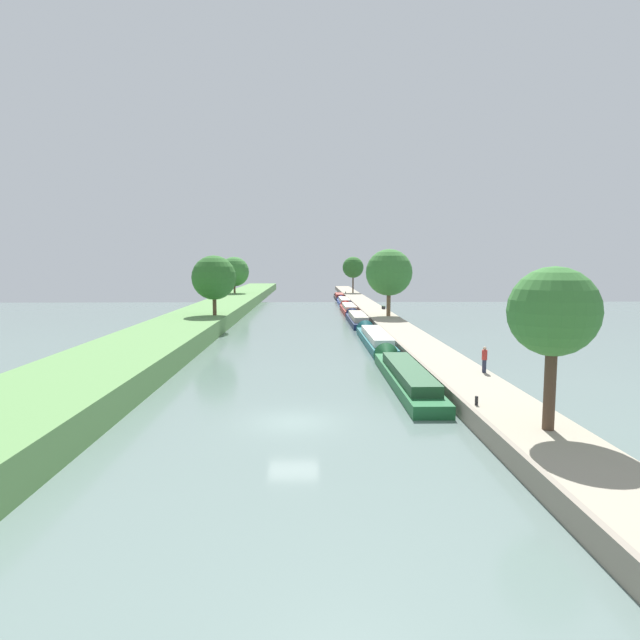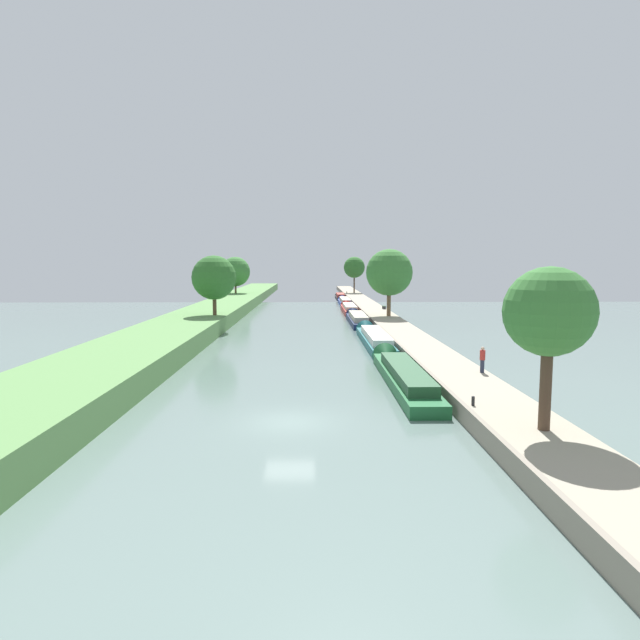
{
  "view_description": "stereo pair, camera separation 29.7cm",
  "coord_description": "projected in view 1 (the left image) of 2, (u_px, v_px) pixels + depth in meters",
  "views": [
    {
      "loc": [
        0.79,
        -25.92,
        7.92
      ],
      "look_at": [
        2.12,
        37.88,
        1.0
      ],
      "focal_mm": 30.08,
      "sensor_mm": 36.0,
      "label": 1
    },
    {
      "loc": [
        1.08,
        -25.92,
        7.92
      ],
      "look_at": [
        2.12,
        37.88,
        1.0
      ],
      "focal_mm": 30.08,
      "sensor_mm": 36.0,
      "label": 2
    }
  ],
  "objects": [
    {
      "name": "ground_plane",
      "position": [
        293.0,
        422.0,
        26.6
      ],
      "size": [
        160.0,
        160.0,
        0.0
      ],
      "primitive_type": "plane",
      "color": "slate"
    },
    {
      "name": "left_grassy_bank",
      "position": [
        37.0,
        406.0,
        26.24
      ],
      "size": [
        7.68,
        260.0,
        1.74
      ],
      "color": "#5B894C",
      "rests_on": "ground_plane"
    },
    {
      "name": "right_towpath",
      "position": [
        504.0,
        412.0,
        26.77
      ],
      "size": [
        3.73,
        260.0,
        0.93
      ],
      "color": "#9E937F",
      "rests_on": "ground_plane"
    },
    {
      "name": "stone_quay",
      "position": [
        465.0,
        412.0,
        26.72
      ],
      "size": [
        0.25,
        260.0,
        0.98
      ],
      "color": "gray",
      "rests_on": "ground_plane"
    },
    {
      "name": "narrowboat_green",
      "position": [
        404.0,
        374.0,
        35.46
      ],
      "size": [
        2.15,
        16.97,
        2.04
      ],
      "color": "#1E6033",
      "rests_on": "ground_plane"
    },
    {
      "name": "narrowboat_teal",
      "position": [
        374.0,
        338.0,
        52.32
      ],
      "size": [
        2.16,
        17.13,
        2.05
      ],
      "color": "#195B60",
      "rests_on": "ground_plane"
    },
    {
      "name": "narrowboat_navy",
      "position": [
        357.0,
        319.0,
        69.9
      ],
      "size": [
        2.13,
        15.17,
        2.03
      ],
      "color": "#141E42",
      "rests_on": "ground_plane"
    },
    {
      "name": "narrowboat_red",
      "position": [
        348.0,
        309.0,
        85.23
      ],
      "size": [
        2.07,
        14.94,
        1.97
      ],
      "color": "maroon",
      "rests_on": "ground_plane"
    },
    {
      "name": "narrowboat_blue",
      "position": [
        344.0,
        302.0,
        100.49
      ],
      "size": [
        1.88,
        16.45,
        1.87
      ],
      "color": "#283D93",
      "rests_on": "ground_plane"
    },
    {
      "name": "narrowboat_black",
      "position": [
        339.0,
        297.0,
        114.69
      ],
      "size": [
        1.92,
        11.58,
        1.91
      ],
      "color": "black",
      "rests_on": "ground_plane"
    },
    {
      "name": "tree_rightbank_near",
      "position": [
        553.0,
        313.0,
        21.93
      ],
      "size": [
        3.7,
        3.7,
        6.82
      ],
      "color": "#4C3828",
      "rests_on": "right_towpath"
    },
    {
      "name": "tree_rightbank_midnear",
      "position": [
        389.0,
        273.0,
        69.24
      ],
      "size": [
        6.03,
        6.03,
        8.66
      ],
      "color": "brown",
      "rests_on": "right_towpath"
    },
    {
      "name": "tree_rightbank_midfar",
      "position": [
        353.0,
        267.0,
        122.3
      ],
      "size": [
        4.81,
        4.81,
        8.18
      ],
      "color": "#4C3828",
      "rests_on": "right_towpath"
    },
    {
      "name": "tree_leftbank_downstream",
      "position": [
        214.0,
        278.0,
        62.13
      ],
      "size": [
        5.15,
        5.15,
        6.94
      ],
      "color": "brown",
      "rests_on": "left_grassy_bank"
    },
    {
      "name": "tree_leftbank_upstream",
      "position": [
        234.0,
        272.0,
        106.05
      ],
      "size": [
        5.83,
        5.83,
        7.2
      ],
      "color": "brown",
      "rests_on": "left_grassy_bank"
    },
    {
      "name": "person_walking",
      "position": [
        484.0,
        359.0,
        33.94
      ],
      "size": [
        0.34,
        0.34,
        1.66
      ],
      "color": "#282D42",
      "rests_on": "right_towpath"
    },
    {
      "name": "mooring_bollard_near",
      "position": [
        477.0,
        401.0,
        26.23
      ],
      "size": [
        0.16,
        0.16,
        0.45
      ],
      "color": "black",
      "rests_on": "right_towpath"
    },
    {
      "name": "mooring_bollard_far",
      "position": [
        346.0,
        292.0,
        119.36
      ],
      "size": [
        0.16,
        0.16,
        0.45
      ],
      "color": "black",
      "rests_on": "right_towpath"
    },
    {
      "name": "park_bench",
      "position": [
        383.0,
        307.0,
        80.22
      ],
      "size": [
        0.44,
        1.5,
        0.47
      ],
      "color": "#333338",
      "rests_on": "right_towpath"
    }
  ]
}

